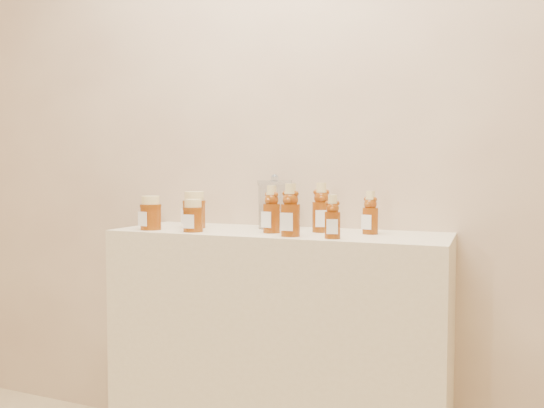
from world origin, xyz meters
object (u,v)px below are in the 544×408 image
at_px(bear_bottle_back_left, 272,206).
at_px(honey_jar_left, 151,213).
at_px(bear_bottle_front_left, 290,206).
at_px(glass_canister, 275,202).
at_px(display_table, 277,354).

height_order(bear_bottle_back_left, honey_jar_left, bear_bottle_back_left).
bearing_deg(bear_bottle_front_left, glass_canister, 127.01).
xyz_separation_m(honey_jar_left, glass_canister, (0.41, 0.21, 0.04)).
bearing_deg(honey_jar_left, bear_bottle_front_left, 14.14).
bearing_deg(glass_canister, bear_bottle_back_left, -72.36).
height_order(display_table, bear_bottle_back_left, bear_bottle_back_left).
bearing_deg(glass_canister, honey_jar_left, -152.73).
relative_size(display_table, glass_canister, 6.02).
bearing_deg(display_table, honey_jar_left, -165.26).
height_order(display_table, bear_bottle_front_left, bear_bottle_front_left).
bearing_deg(bear_bottle_front_left, display_table, 131.03).
xyz_separation_m(display_table, bear_bottle_front_left, (0.10, -0.13, 0.55)).
xyz_separation_m(bear_bottle_back_left, glass_canister, (-0.04, 0.14, 0.01)).
distance_m(bear_bottle_front_left, glass_canister, 0.26).
height_order(bear_bottle_back_left, bear_bottle_front_left, bear_bottle_front_left).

